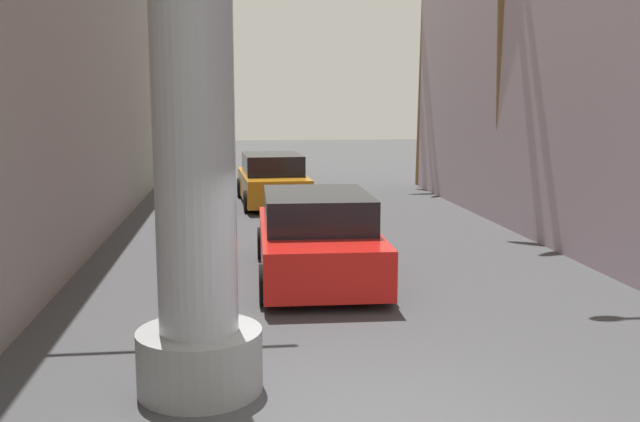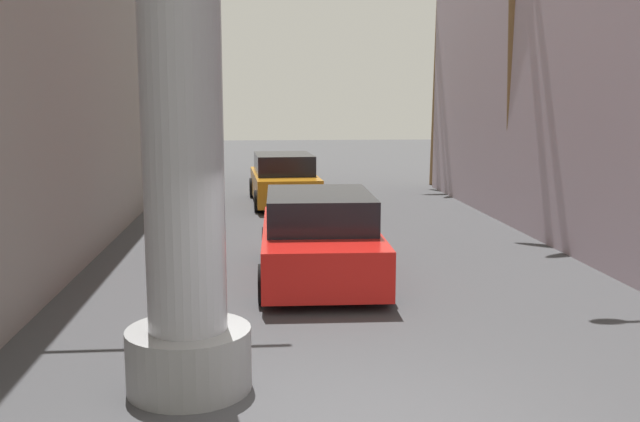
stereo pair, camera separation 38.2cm
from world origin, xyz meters
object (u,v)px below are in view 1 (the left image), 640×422
(traffic_light_mast, at_px, (39,44))
(palm_tree_far_right, at_px, (423,59))
(car_lead, at_px, (317,237))
(palm_tree_mid_right, at_px, (507,13))
(car_far, at_px, (272,180))
(street_lamp, at_px, (617,57))

(traffic_light_mast, distance_m, palm_tree_far_right, 18.64)
(car_lead, height_order, palm_tree_mid_right, palm_tree_mid_right)
(car_far, xyz_separation_m, palm_tree_mid_right, (5.79, -4.16, 4.67))
(car_lead, relative_size, car_far, 1.01)
(street_lamp, xyz_separation_m, traffic_light_mast, (-9.55, -0.88, 0.06))
(palm_tree_far_right, xyz_separation_m, palm_tree_mid_right, (-0.23, -8.93, 0.64))
(palm_tree_far_right, bearing_deg, traffic_light_mast, -122.53)
(car_far, distance_m, palm_tree_far_right, 8.67)
(street_lamp, relative_size, palm_tree_mid_right, 0.74)
(street_lamp, relative_size, car_lead, 1.35)
(street_lamp, distance_m, car_far, 11.94)
(palm_tree_mid_right, bearing_deg, palm_tree_far_right, 88.53)
(street_lamp, bearing_deg, palm_tree_far_right, 88.23)
(street_lamp, xyz_separation_m, car_far, (-5.56, 10.05, -3.24))
(traffic_light_mast, bearing_deg, car_lead, 18.86)
(street_lamp, xyz_separation_m, palm_tree_far_right, (0.46, 14.82, 0.80))
(street_lamp, bearing_deg, traffic_light_mast, -174.72)
(street_lamp, xyz_separation_m, car_lead, (-5.25, 0.59, -3.23))
(car_lead, bearing_deg, street_lamp, -6.41)
(street_lamp, distance_m, palm_tree_mid_right, 6.07)
(car_lead, height_order, palm_tree_far_right, palm_tree_far_right)
(street_lamp, distance_m, traffic_light_mast, 9.59)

